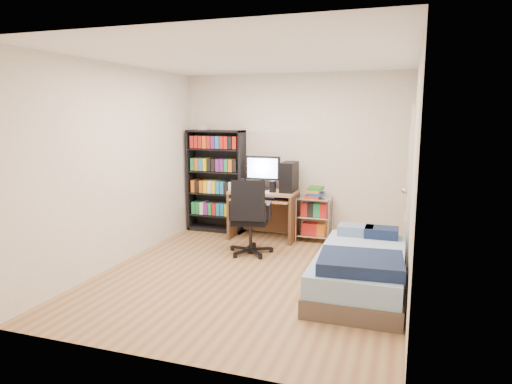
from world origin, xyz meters
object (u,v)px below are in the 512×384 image
(media_shelf, at_px, (216,180))
(office_chair, at_px, (250,231))
(bed, at_px, (361,269))
(computer_desk, at_px, (271,195))

(media_shelf, height_order, office_chair, media_shelf)
(media_shelf, height_order, bed, media_shelf)
(bed, bearing_deg, computer_desk, 131.78)
(media_shelf, xyz_separation_m, office_chair, (0.94, -1.05, -0.51))
(computer_desk, height_order, bed, computer_desk)
(media_shelf, distance_m, bed, 3.19)
(bed, bearing_deg, office_chair, 151.73)
(media_shelf, distance_m, computer_desk, 1.01)
(computer_desk, xyz_separation_m, office_chair, (-0.03, -0.87, -0.35))
(computer_desk, height_order, office_chair, computer_desk)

